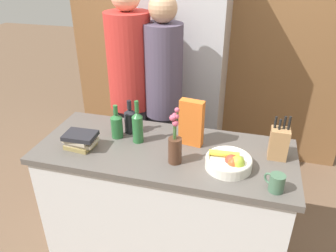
{
  "coord_description": "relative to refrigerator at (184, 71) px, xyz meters",
  "views": [
    {
      "loc": [
        0.47,
        -1.68,
        2.0
      ],
      "look_at": [
        0.0,
        0.08,
        1.01
      ],
      "focal_mm": 35.0,
      "sensor_mm": 36.0,
      "label": 1
    }
  ],
  "objects": [
    {
      "name": "ground_plane",
      "position": [
        0.13,
        -1.17,
        -1.0
      ],
      "size": [
        14.0,
        14.0,
        0.0
      ],
      "primitive_type": "plane",
      "color": "brown"
    },
    {
      "name": "kitchen_island",
      "position": [
        0.13,
        -1.17,
        -0.56
      ],
      "size": [
        1.62,
        0.67,
        0.89
      ],
      "color": "silver",
      "rests_on": "ground_plane"
    },
    {
      "name": "back_wall_wood",
      "position": [
        0.13,
        0.36,
        0.3
      ],
      "size": [
        2.82,
        0.12,
        2.6
      ],
      "color": "brown",
      "rests_on": "ground_plane"
    },
    {
      "name": "refrigerator",
      "position": [
        0.0,
        0.0,
        0.0
      ],
      "size": [
        0.74,
        0.63,
        2.01
      ],
      "color": "#B7B7BC",
      "rests_on": "ground_plane"
    },
    {
      "name": "fruit_bowl",
      "position": [
        0.55,
        -1.28,
        -0.07
      ],
      "size": [
        0.27,
        0.27,
        0.11
      ],
      "color": "silver",
      "rests_on": "kitchen_island"
    },
    {
      "name": "knife_block",
      "position": [
        0.81,
        -1.09,
        -0.01
      ],
      "size": [
        0.11,
        0.09,
        0.28
      ],
      "color": "#A87A4C",
      "rests_on": "kitchen_island"
    },
    {
      "name": "flower_vase",
      "position": [
        0.23,
        -1.3,
        0.01
      ],
      "size": [
        0.08,
        0.08,
        0.35
      ],
      "color": "#4C2D1E",
      "rests_on": "kitchen_island"
    },
    {
      "name": "cereal_box",
      "position": [
        0.28,
        -1.07,
        0.04
      ],
      "size": [
        0.16,
        0.08,
        0.3
      ],
      "color": "orange",
      "rests_on": "kitchen_island"
    },
    {
      "name": "coffee_mug",
      "position": [
        0.8,
        -1.41,
        -0.06
      ],
      "size": [
        0.11,
        0.09,
        0.1
      ],
      "color": "#42664C",
      "rests_on": "kitchen_island"
    },
    {
      "name": "book_stack",
      "position": [
        -0.38,
        -1.29,
        -0.06
      ],
      "size": [
        0.2,
        0.16,
        0.1
      ],
      "color": "#99844C",
      "rests_on": "kitchen_island"
    },
    {
      "name": "bottle_oil",
      "position": [
        -0.15,
        -1.02,
        -0.02
      ],
      "size": [
        0.08,
        0.08,
        0.23
      ],
      "color": "black",
      "rests_on": "kitchen_island"
    },
    {
      "name": "bottle_vinegar",
      "position": [
        -0.21,
        -1.11,
        -0.02
      ],
      "size": [
        0.08,
        0.08,
        0.23
      ],
      "color": "#286633",
      "rests_on": "kitchen_island"
    },
    {
      "name": "bottle_wine",
      "position": [
        -0.06,
        -1.13,
        0.0
      ],
      "size": [
        0.07,
        0.07,
        0.29
      ],
      "color": "#286633",
      "rests_on": "kitchen_island"
    },
    {
      "name": "person_at_sink",
      "position": [
        -0.31,
        -0.58,
        0.03
      ],
      "size": [
        0.34,
        0.34,
        1.82
      ],
      "rotation": [
        0.0,
        0.0,
        0.08
      ],
      "color": "#383842",
      "rests_on": "ground_plane"
    },
    {
      "name": "person_in_blue",
      "position": [
        -0.04,
        -0.58,
        -0.0
      ],
      "size": [
        0.29,
        0.29,
        1.75
      ],
      "rotation": [
        0.0,
        0.0,
        -0.29
      ],
      "color": "#383842",
      "rests_on": "ground_plane"
    }
  ]
}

